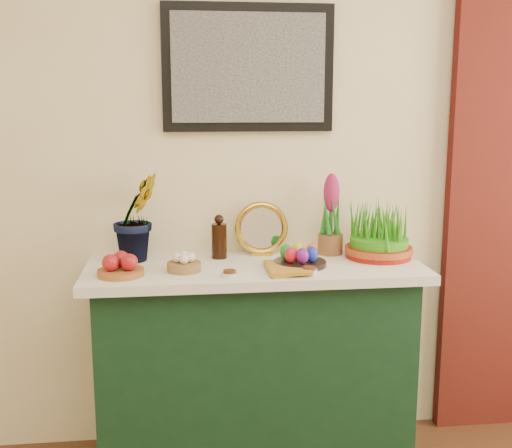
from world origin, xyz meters
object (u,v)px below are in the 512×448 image
(book, at_px, (267,268))
(wheatgrass_sabzeh, at_px, (379,234))
(hyacinth_green, at_px, (136,203))
(mirror, at_px, (261,229))
(sideboard, at_px, (255,368))

(book, bearing_deg, wheatgrass_sabzeh, 18.73)
(hyacinth_green, distance_m, wheatgrass_sabzeh, 1.05)
(hyacinth_green, height_order, book, hyacinth_green)
(book, distance_m, wheatgrass_sabzeh, 0.55)
(book, xyz_separation_m, wheatgrass_sabzeh, (0.52, 0.18, 0.09))
(book, relative_size, wheatgrass_sabzeh, 0.76)
(mirror, bearing_deg, sideboard, -106.49)
(wheatgrass_sabzeh, bearing_deg, book, -161.20)
(mirror, bearing_deg, hyacinth_green, -175.55)
(sideboard, distance_m, hyacinth_green, 0.87)
(book, height_order, wheatgrass_sabzeh, wheatgrass_sabzeh)
(hyacinth_green, height_order, mirror, hyacinth_green)
(sideboard, xyz_separation_m, book, (0.03, -0.13, 0.48))
(hyacinth_green, xyz_separation_m, wheatgrass_sabzeh, (1.04, -0.08, -0.15))
(hyacinth_green, distance_m, mirror, 0.56)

